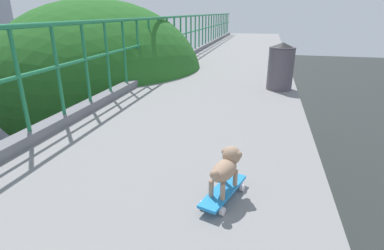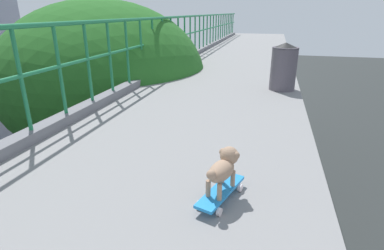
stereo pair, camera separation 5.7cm
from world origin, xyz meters
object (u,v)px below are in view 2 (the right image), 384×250
at_px(city_bus, 129,90).
at_px(toy_skateboard, 221,192).
at_px(litter_bin, 284,66).
at_px(small_dog, 224,166).

xyz_separation_m(city_bus, toy_skateboard, (10.40, -19.22, 4.49)).
height_order(city_bus, litter_bin, litter_bin).
xyz_separation_m(small_dog, litter_bin, (0.48, 3.70, 0.16)).
bearing_deg(city_bus, litter_bin, -54.90).
relative_size(city_bus, toy_skateboard, 18.09).
relative_size(city_bus, litter_bin, 12.44).
distance_m(toy_skateboard, small_dog, 0.21).
xyz_separation_m(city_bus, litter_bin, (10.89, -15.50, 4.85)).
relative_size(toy_skateboard, litter_bin, 0.69).
xyz_separation_m(toy_skateboard, litter_bin, (0.49, 3.72, 0.36)).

